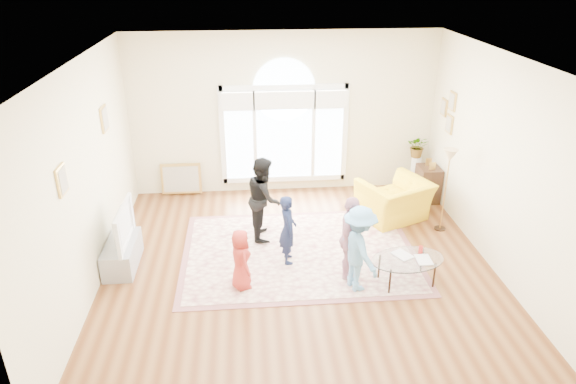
{
  "coord_description": "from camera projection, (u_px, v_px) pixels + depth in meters",
  "views": [
    {
      "loc": [
        -0.76,
        -6.74,
        4.46
      ],
      "look_at": [
        -0.15,
        0.3,
        1.18
      ],
      "focal_mm": 32.0,
      "sensor_mm": 36.0,
      "label": 1
    }
  ],
  "objects": [
    {
      "name": "child_black",
      "position": [
        264.0,
        198.0,
        8.61
      ],
      "size": [
        0.55,
        0.7,
        1.43
      ],
      "primitive_type": "imported",
      "rotation": [
        0.0,
        0.0,
        1.56
      ],
      "color": "black",
      "rests_on": "area_rug"
    },
    {
      "name": "room_shell",
      "position": [
        285.0,
        118.0,
        9.92
      ],
      "size": [
        6.0,
        6.0,
        6.0
      ],
      "color": "beige",
      "rests_on": "ground"
    },
    {
      "name": "rug_border",
      "position": [
        299.0,
        252.0,
        8.43
      ],
      "size": [
        3.8,
        2.8,
        0.01
      ],
      "primitive_type": "cube",
      "color": "#875151",
      "rests_on": "ground"
    },
    {
      "name": "television",
      "position": [
        118.0,
        225.0,
        7.78
      ],
      "size": [
        0.17,
        1.05,
        0.6
      ],
      "color": "black",
      "rests_on": "tv_console"
    },
    {
      "name": "tv_console",
      "position": [
        122.0,
        254.0,
        7.99
      ],
      "size": [
        0.45,
        1.0,
        0.42
      ],
      "primitive_type": "cube",
      "color": "#919398",
      "rests_on": "ground"
    },
    {
      "name": "child_blue",
      "position": [
        359.0,
        249.0,
        7.26
      ],
      "size": [
        0.72,
        0.95,
        1.3
      ],
      "primitive_type": "imported",
      "rotation": [
        0.0,
        0.0,
        1.89
      ],
      "color": "#5F98CA",
      "rests_on": "area_rug"
    },
    {
      "name": "area_rug",
      "position": [
        299.0,
        252.0,
        8.43
      ],
      "size": [
        3.6,
        2.6,
        0.02
      ],
      "primitive_type": "cube",
      "color": "beige",
      "rests_on": "ground"
    },
    {
      "name": "child_red",
      "position": [
        241.0,
        259.0,
        7.35
      ],
      "size": [
        0.41,
        0.52,
        0.93
      ],
      "primitive_type": "imported",
      "rotation": [
        0.0,
        0.0,
        1.87
      ],
      "color": "#AB2E26",
      "rests_on": "area_rug"
    },
    {
      "name": "leaning_picture",
      "position": [
        183.0,
        194.0,
        10.48
      ],
      "size": [
        0.8,
        0.14,
        0.62
      ],
      "primitive_type": "cube",
      "rotation": [
        -0.14,
        0.0,
        0.0
      ],
      "color": "tan",
      "rests_on": "ground"
    },
    {
      "name": "child_pink",
      "position": [
        350.0,
        238.0,
        7.51
      ],
      "size": [
        0.57,
        0.83,
        1.32
      ],
      "primitive_type": "imported",
      "rotation": [
        0.0,
        0.0,
        1.21
      ],
      "color": "#C58A9F",
      "rests_on": "area_rug"
    },
    {
      "name": "ground",
      "position": [
        299.0,
        268.0,
        8.03
      ],
      "size": [
        6.0,
        6.0,
        0.0
      ],
      "primitive_type": "plane",
      "color": "#552C13",
      "rests_on": "ground"
    },
    {
      "name": "potted_plant",
      "position": [
        418.0,
        146.0,
        10.36
      ],
      "size": [
        0.52,
        0.49,
        0.46
      ],
      "primitive_type": "imported",
      "rotation": [
        0.0,
        0.0,
        -0.37
      ],
      "color": "#33722D",
      "rests_on": "plant_pedestal"
    },
    {
      "name": "plant_pedestal",
      "position": [
        415.0,
        173.0,
        10.6
      ],
      "size": [
        0.2,
        0.2,
        0.7
      ],
      "primitive_type": "cylinder",
      "color": "white",
      "rests_on": "ground"
    },
    {
      "name": "child_navy",
      "position": [
        288.0,
        229.0,
        7.94
      ],
      "size": [
        0.29,
        0.43,
        1.13
      ],
      "primitive_type": "imported",
      "rotation": [
        0.0,
        0.0,
        1.62
      ],
      "color": "#131B3A",
      "rests_on": "area_rug"
    },
    {
      "name": "side_cabinet",
      "position": [
        428.0,
        184.0,
        10.1
      ],
      "size": [
        0.4,
        0.5,
        0.7
      ],
      "primitive_type": "cube",
      "color": "black",
      "rests_on": "ground"
    },
    {
      "name": "floor_lamp",
      "position": [
        449.0,
        162.0,
        8.62
      ],
      "size": [
        0.29,
        0.29,
        1.51
      ],
      "color": "black",
      "rests_on": "ground"
    },
    {
      "name": "armchair",
      "position": [
        394.0,
        200.0,
        9.36
      ],
      "size": [
        1.46,
        1.39,
        0.75
      ],
      "primitive_type": "imported",
      "rotation": [
        0.0,
        0.0,
        3.57
      ],
      "color": "gold",
      "rests_on": "ground"
    },
    {
      "name": "coffee_table",
      "position": [
        408.0,
        260.0,
        7.49
      ],
      "size": [
        1.18,
        0.85,
        0.54
      ],
      "rotation": [
        0.0,
        0.0,
        0.15
      ],
      "color": "silver",
      "rests_on": "ground"
    }
  ]
}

